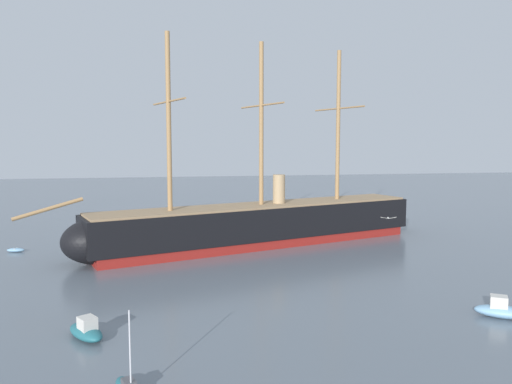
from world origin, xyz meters
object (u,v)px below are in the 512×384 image
tall_ship (261,224)px  motorboat_mid_right (502,310)px  motorboat_mid_left (86,331)px  seagull_in_flight (388,218)px  motorboat_distant_centre (231,230)px  dinghy_far_left (16,250)px

tall_ship → motorboat_mid_right: (13.62, -33.04, -2.45)m
tall_ship → motorboat_mid_left: tall_ship is taller
seagull_in_flight → motorboat_distant_centre: bearing=99.2°
dinghy_far_left → motorboat_distant_centre: 31.09m
motorboat_mid_left → motorboat_mid_right: 33.55m
motorboat_mid_left → dinghy_far_left: 35.45m
motorboat_mid_right → seagull_in_flight: (-9.90, 1.10, 7.93)m
motorboat_mid_left → dinghy_far_left: (-13.29, 32.87, -0.34)m
motorboat_distant_centre → seagull_in_flight: size_ratio=3.73×
motorboat_mid_left → seagull_in_flight: bearing=-2.4°
tall_ship → motorboat_mid_right: size_ratio=12.33×
dinghy_far_left → motorboat_distant_centre: (30.16, 7.56, 0.39)m
seagull_in_flight → motorboat_mid_left: bearing=177.6°
motorboat_mid_left → seagull_in_flight: (23.58, -0.98, 7.96)m
motorboat_mid_left → dinghy_far_left: size_ratio=1.84×
motorboat_mid_left → dinghy_far_left: bearing=112.0°
motorboat_mid_left → motorboat_mid_right: motorboat_mid_right is taller
motorboat_mid_left → motorboat_distant_centre: bearing=67.4°
motorboat_mid_right → seagull_in_flight: bearing=173.7°
motorboat_mid_right → dinghy_far_left: motorboat_mid_right is taller
motorboat_distant_centre → seagull_in_flight: seagull_in_flight is taller
motorboat_mid_right → motorboat_distant_centre: size_ratio=0.96×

